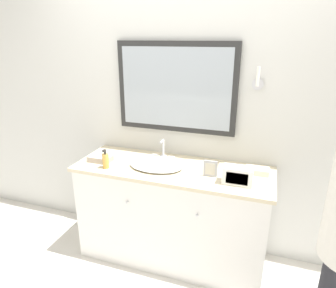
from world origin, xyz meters
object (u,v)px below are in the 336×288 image
object	(u,v)px
soap_bottle	(106,161)
appliance_box	(238,176)
sink_basin	(156,164)
picture_frame	(210,169)

from	to	relation	value
soap_bottle	appliance_box	bearing A→B (deg)	3.45
sink_basin	appliance_box	xyz separation A→B (m)	(0.67, -0.10, 0.05)
sink_basin	picture_frame	size ratio (longest dim) A/B	3.50
soap_bottle	picture_frame	world-z (taller)	soap_bottle
sink_basin	appliance_box	world-z (taller)	sink_basin
sink_basin	picture_frame	bearing A→B (deg)	-5.17
sink_basin	soap_bottle	xyz separation A→B (m)	(-0.38, -0.16, 0.05)
sink_basin	soap_bottle	world-z (taller)	sink_basin
picture_frame	soap_bottle	bearing A→B (deg)	-171.90
soap_bottle	picture_frame	distance (m)	0.84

